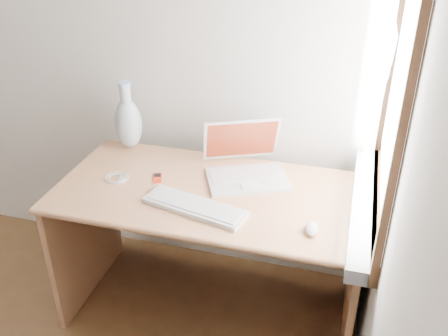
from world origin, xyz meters
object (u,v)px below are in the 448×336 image
(desk, at_px, (215,218))
(external_keyboard, at_px, (195,206))
(vase, at_px, (128,122))
(laptop, at_px, (250,165))

(desk, height_order, external_keyboard, external_keyboard)
(vase, bearing_deg, desk, -22.34)
(laptop, height_order, external_keyboard, laptop)
(external_keyboard, xyz_separation_m, vase, (-0.51, 0.46, 0.13))
(external_keyboard, bearing_deg, desk, 99.08)
(laptop, height_order, vase, vase)
(vase, bearing_deg, laptop, -10.51)
(laptop, bearing_deg, vase, 145.10)
(desk, relative_size, vase, 3.90)
(external_keyboard, bearing_deg, vase, 151.01)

